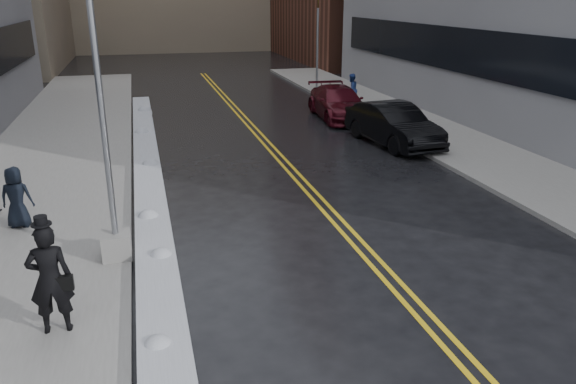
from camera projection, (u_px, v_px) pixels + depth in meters
ground at (276, 286)px, 12.05m from camera, size 160.00×160.00×0.00m
sidewalk_west at (51, 170)px, 19.76m from camera, size 5.50×50.00×0.15m
sidewalk_east at (451, 142)px, 23.56m from camera, size 4.00×50.00×0.15m
lane_line_left at (274, 156)px, 21.74m from camera, size 0.12×50.00×0.01m
lane_line_right at (282, 155)px, 21.81m from camera, size 0.12×50.00×0.01m
snow_ridge at (148, 177)px, 18.70m from camera, size 0.90×30.00×0.34m
lamppost at (107, 158)px, 12.24m from camera, size 0.65×0.65×7.62m
fire_hydrant at (431, 132)px, 23.16m from camera, size 0.26×0.26×0.73m
traffic_signal at (317, 37)px, 34.86m from camera, size 0.16×0.20×6.00m
pedestrian_fedora at (50, 279)px, 9.86m from camera, size 0.77×0.52×2.07m
pedestrian_c at (16, 197)px, 14.49m from camera, size 0.86×0.63×1.63m
pedestrian_east at (351, 89)px, 30.75m from camera, size 1.04×0.98×1.71m
car_black at (393, 125)px, 23.08m from camera, size 2.47×5.39×1.71m
car_maroon at (339, 103)px, 28.13m from camera, size 2.50×5.54×1.58m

